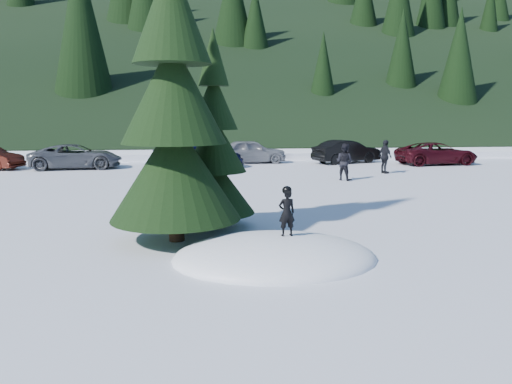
{
  "coord_description": "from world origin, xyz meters",
  "views": [
    {
      "loc": [
        -1.57,
        -10.41,
        3.18
      ],
      "look_at": [
        -0.15,
        2.36,
        1.1
      ],
      "focal_mm": 35.0,
      "sensor_mm": 36.0,
      "label": 1
    }
  ],
  "objects": [
    {
      "name": "adult_1",
      "position": [
        7.91,
        14.42,
        0.87
      ],
      "size": [
        0.67,
        1.1,
        1.74
      ],
      "primitive_type": "imported",
      "rotation": [
        0.0,
        0.0,
        1.83
      ],
      "color": "black",
      "rests_on": "ground"
    },
    {
      "name": "ground",
      "position": [
        0.0,
        0.0,
        0.0
      ],
      "size": [
        200.0,
        200.0,
        0.0
      ],
      "primitive_type": "plane",
      "color": "white",
      "rests_on": "ground"
    },
    {
      "name": "snow_mound",
      "position": [
        0.0,
        0.0,
        0.0
      ],
      "size": [
        4.48,
        3.52,
        0.96
      ],
      "primitive_type": "ellipsoid",
      "color": "white",
      "rests_on": "ground"
    },
    {
      "name": "car_6",
      "position": [
        12.64,
        18.35,
        0.67
      ],
      "size": [
        5.01,
        2.64,
        1.34
      ],
      "primitive_type": "imported",
      "rotation": [
        0.0,
        0.0,
        1.66
      ],
      "color": "#330910",
      "rests_on": "ground"
    },
    {
      "name": "adult_0",
      "position": [
        5.08,
        12.15,
        0.86
      ],
      "size": [
        1.05,
        1.05,
        1.72
      ],
      "primitive_type": "imported",
      "rotation": [
        0.0,
        0.0,
        2.35
      ],
      "color": "black",
      "rests_on": "ground"
    },
    {
      "name": "child_skier",
      "position": [
        0.27,
        0.11,
        1.0
      ],
      "size": [
        0.41,
        0.31,
        1.03
      ],
      "primitive_type": "imported",
      "rotation": [
        0.0,
        0.0,
        3.31
      ],
      "color": "black",
      "rests_on": "snow_mound"
    },
    {
      "name": "car_5",
      "position": [
        7.46,
        19.83,
        0.71
      ],
      "size": [
        4.59,
        2.96,
        1.43
      ],
      "primitive_type": "imported",
      "rotation": [
        0.0,
        0.0,
        1.93
      ],
      "color": "black",
      "rests_on": "ground"
    },
    {
      "name": "spruce_tall",
      "position": [
        -2.2,
        1.8,
        3.32
      ],
      "size": [
        3.2,
        3.2,
        8.6
      ],
      "color": "black",
      "rests_on": "ground"
    },
    {
      "name": "spruce_short",
      "position": [
        -1.2,
        3.2,
        2.1
      ],
      "size": [
        2.2,
        2.2,
        5.37
      ],
      "color": "black",
      "rests_on": "ground"
    },
    {
      "name": "car_4",
      "position": [
        1.56,
        20.47,
        0.74
      ],
      "size": [
        4.44,
        2.07,
        1.47
      ],
      "primitive_type": "imported",
      "rotation": [
        0.0,
        0.0,
        1.65
      ],
      "color": "gray",
      "rests_on": "ground"
    },
    {
      "name": "forest_hillside",
      "position": [
        0.0,
        54.0,
        12.5
      ],
      "size": [
        200.0,
        60.0,
        25.0
      ],
      "primitive_type": null,
      "color": "black",
      "rests_on": "ground"
    },
    {
      "name": "car_2",
      "position": [
        -8.54,
        18.48,
        0.69
      ],
      "size": [
        5.17,
        2.79,
        1.38
      ],
      "primitive_type": "imported",
      "rotation": [
        0.0,
        0.0,
        1.67
      ],
      "color": "#4E5055",
      "rests_on": "ground"
    },
    {
      "name": "car_3",
      "position": [
        -1.69,
        17.83,
        0.76
      ],
      "size": [
        5.61,
        3.62,
        1.51
      ],
      "primitive_type": "imported",
      "rotation": [
        0.0,
        0.0,
        1.88
      ],
      "color": "black",
      "rests_on": "ground"
    }
  ]
}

